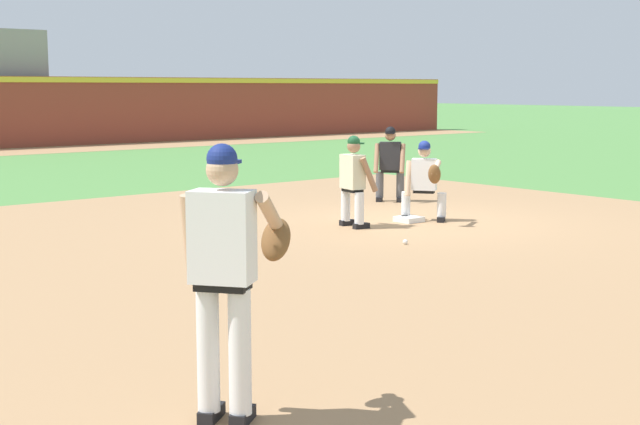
{
  "coord_description": "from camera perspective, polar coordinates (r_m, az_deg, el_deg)",
  "views": [
    {
      "loc": [
        -10.41,
        -10.28,
        2.22
      ],
      "look_at": [
        -5.11,
        -3.87,
        1.04
      ],
      "focal_mm": 50.0,
      "sensor_mm": 36.0,
      "label": 1
    }
  ],
  "objects": [
    {
      "name": "baseball",
      "position": [
        12.68,
        5.48,
        -1.88
      ],
      "size": [
        0.07,
        0.07,
        0.07
      ],
      "primitive_type": "sphere",
      "color": "white",
      "rests_on": "ground"
    },
    {
      "name": "first_baseman",
      "position": [
        14.77,
        6.72,
        2.22
      ],
      "size": [
        0.79,
        1.06,
        1.34
      ],
      "color": "black",
      "rests_on": "ground"
    },
    {
      "name": "first_base_bag",
      "position": [
        14.79,
        5.71,
        -0.43
      ],
      "size": [
        0.38,
        0.38,
        0.09
      ],
      "primitive_type": "cube",
      "color": "white",
      "rests_on": "ground"
    },
    {
      "name": "ground_plane",
      "position": [
        14.8,
        5.71,
        -0.61
      ],
      "size": [
        160.0,
        160.0,
        0.0
      ],
      "primitive_type": "plane",
      "color": "#518942"
    },
    {
      "name": "umpire",
      "position": [
        17.31,
        4.51,
        3.3
      ],
      "size": [
        0.66,
        0.68,
        1.46
      ],
      "color": "black",
      "rests_on": "ground"
    },
    {
      "name": "infield_dirt_patch",
      "position": [
        10.36,
        2.34,
        -4.3
      ],
      "size": [
        18.0,
        18.0,
        0.01
      ],
      "primitive_type": "cube",
      "color": "#A87F56",
      "rests_on": "ground"
    },
    {
      "name": "baserunner",
      "position": [
        14.08,
        2.15,
        2.24
      ],
      "size": [
        0.5,
        0.63,
        1.46
      ],
      "color": "black",
      "rests_on": "ground"
    },
    {
      "name": "pitcher",
      "position": [
        5.84,
        -5.97,
        -3.44
      ],
      "size": [
        0.85,
        0.57,
        1.86
      ],
      "color": "black",
      "rests_on": "ground"
    }
  ]
}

